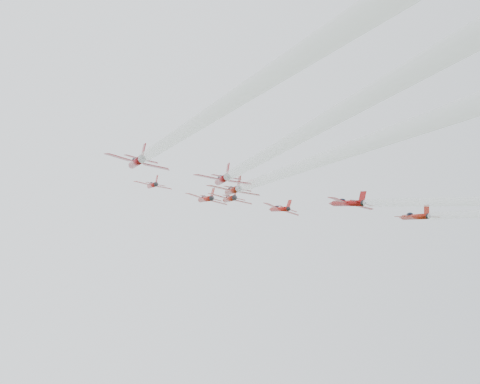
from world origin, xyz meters
name	(u,v)px	position (x,y,z in m)	size (l,w,h in m)	color
jet_lead	(205,199)	(-0.97, 23.90, 153.58)	(10.53, 13.54, 8.40)	#AF1A10
jet_row2_left	(152,185)	(-15.45, 15.53, 148.80)	(8.51, 10.94, 6.79)	#B31111
jet_row2_center	(229,199)	(1.32, 12.87, 147.29)	(10.11, 12.99, 8.06)	#A51C0F
jet_row2_right	(279,209)	(13.73, 14.02, 147.94)	(9.01, 11.58, 7.18)	#B11510
jet_center	(352,170)	(-3.58, -47.69, 112.75)	(10.46, 99.28, 57.31)	maroon
jet_rear_farleft	(220,110)	(-24.22, -61.37, 104.97)	(10.65, 101.07, 58.34)	maroon
jet_rear_left	(348,149)	(-9.66, -57.59, 107.12)	(9.85, 93.47, 53.96)	maroon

